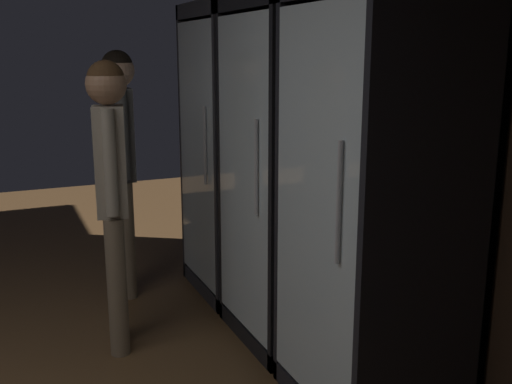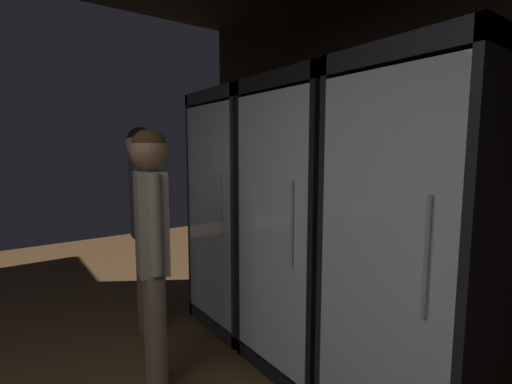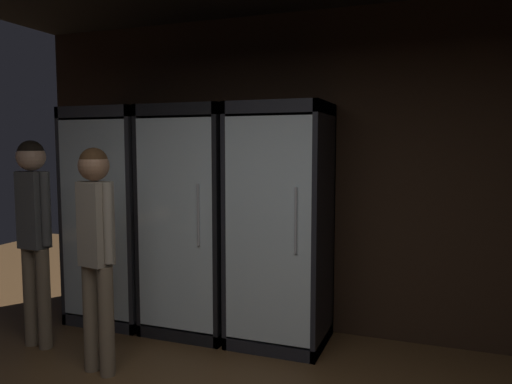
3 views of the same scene
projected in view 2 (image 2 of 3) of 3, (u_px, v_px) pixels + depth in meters
The scene contains 5 objects.
cooler_far_left at pixel (247, 212), 3.18m from camera, with size 0.77×0.70×1.99m.
cooler_left at pixel (313, 227), 2.53m from camera, with size 0.77×0.70×1.99m.
cooler_center at pixel (424, 256), 1.88m from camera, with size 0.77×0.70×1.99m.
shopper_near at pixel (152, 238), 2.11m from camera, with size 0.32×0.22×1.64m.
shopper_far at pixel (143, 208), 2.85m from camera, with size 0.34×0.22×1.69m.
Camera 2 is at (0.57, 0.91, 1.52)m, focal length 25.45 mm.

